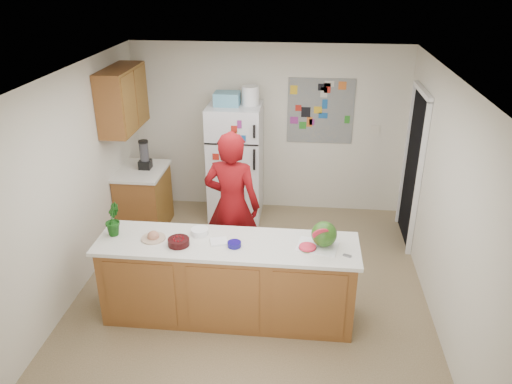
# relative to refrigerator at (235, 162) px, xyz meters

# --- Properties ---
(floor) EXTENTS (4.00, 4.50, 0.02)m
(floor) POSITION_rel_refrigerator_xyz_m (0.45, -1.88, -0.86)
(floor) COLOR brown
(floor) RESTS_ON ground
(wall_back) EXTENTS (4.00, 0.02, 2.50)m
(wall_back) POSITION_rel_refrigerator_xyz_m (0.45, 0.38, 0.40)
(wall_back) COLOR beige
(wall_back) RESTS_ON ground
(wall_left) EXTENTS (0.02, 4.50, 2.50)m
(wall_left) POSITION_rel_refrigerator_xyz_m (-1.56, -1.88, 0.40)
(wall_left) COLOR beige
(wall_left) RESTS_ON ground
(wall_right) EXTENTS (0.02, 4.50, 2.50)m
(wall_right) POSITION_rel_refrigerator_xyz_m (2.46, -1.88, 0.40)
(wall_right) COLOR beige
(wall_right) RESTS_ON ground
(ceiling) EXTENTS (4.00, 4.50, 0.02)m
(ceiling) POSITION_rel_refrigerator_xyz_m (0.45, -1.88, 1.66)
(ceiling) COLOR white
(ceiling) RESTS_ON wall_back
(doorway) EXTENTS (0.03, 0.85, 2.04)m
(doorway) POSITION_rel_refrigerator_xyz_m (2.44, -0.43, 0.17)
(doorway) COLOR black
(doorway) RESTS_ON ground
(peninsula_base) EXTENTS (2.60, 0.62, 0.88)m
(peninsula_base) POSITION_rel_refrigerator_xyz_m (0.25, -2.38, -0.41)
(peninsula_base) COLOR brown
(peninsula_base) RESTS_ON floor
(peninsula_top) EXTENTS (2.68, 0.70, 0.04)m
(peninsula_top) POSITION_rel_refrigerator_xyz_m (0.25, -2.38, 0.05)
(peninsula_top) COLOR silver
(peninsula_top) RESTS_ON peninsula_base
(side_counter_base) EXTENTS (0.60, 0.80, 0.86)m
(side_counter_base) POSITION_rel_refrigerator_xyz_m (-1.24, -0.53, -0.42)
(side_counter_base) COLOR brown
(side_counter_base) RESTS_ON floor
(side_counter_top) EXTENTS (0.64, 0.84, 0.04)m
(side_counter_top) POSITION_rel_refrigerator_xyz_m (-1.24, -0.53, 0.03)
(side_counter_top) COLOR silver
(side_counter_top) RESTS_ON side_counter_base
(upper_cabinets) EXTENTS (0.35, 1.00, 0.80)m
(upper_cabinets) POSITION_rel_refrigerator_xyz_m (-1.37, -0.58, 1.05)
(upper_cabinets) COLOR brown
(upper_cabinets) RESTS_ON wall_left
(refrigerator) EXTENTS (0.75, 0.70, 1.70)m
(refrigerator) POSITION_rel_refrigerator_xyz_m (0.00, 0.00, 0.00)
(refrigerator) COLOR silver
(refrigerator) RESTS_ON floor
(fridge_top_bin) EXTENTS (0.35, 0.28, 0.18)m
(fridge_top_bin) POSITION_rel_refrigerator_xyz_m (-0.10, 0.00, 0.94)
(fridge_top_bin) COLOR #5999B2
(fridge_top_bin) RESTS_ON refrigerator
(photo_collage) EXTENTS (0.95, 0.01, 0.95)m
(photo_collage) POSITION_rel_refrigerator_xyz_m (1.20, 0.36, 0.70)
(photo_collage) COLOR slate
(photo_collage) RESTS_ON wall_back
(person) EXTENTS (0.72, 0.52, 1.83)m
(person) POSITION_rel_refrigerator_xyz_m (0.18, -1.54, 0.06)
(person) COLOR #6A090C
(person) RESTS_ON floor
(blender_appliance) EXTENTS (0.12, 0.12, 0.38)m
(blender_appliance) POSITION_rel_refrigerator_xyz_m (-1.19, -0.48, 0.24)
(blender_appliance) COLOR black
(blender_appliance) RESTS_ON side_counter_top
(cutting_board) EXTENTS (0.44, 0.37, 0.01)m
(cutting_board) POSITION_rel_refrigerator_xyz_m (1.16, -2.37, 0.08)
(cutting_board) COLOR white
(cutting_board) RESTS_ON peninsula_top
(watermelon) EXTENTS (0.26, 0.26, 0.26)m
(watermelon) POSITION_rel_refrigerator_xyz_m (1.22, -2.35, 0.21)
(watermelon) COLOR #1A6011
(watermelon) RESTS_ON cutting_board
(watermelon_slice) EXTENTS (0.17, 0.17, 0.02)m
(watermelon_slice) POSITION_rel_refrigerator_xyz_m (1.07, -2.42, 0.09)
(watermelon_slice) COLOR red
(watermelon_slice) RESTS_ON cutting_board
(cherry_bowl) EXTENTS (0.22, 0.22, 0.07)m
(cherry_bowl) POSITION_rel_refrigerator_xyz_m (-0.22, -2.48, 0.11)
(cherry_bowl) COLOR black
(cherry_bowl) RESTS_ON peninsula_top
(white_bowl) EXTENTS (0.22, 0.22, 0.06)m
(white_bowl) POSITION_rel_refrigerator_xyz_m (-0.06, -2.24, 0.10)
(white_bowl) COLOR silver
(white_bowl) RESTS_ON peninsula_top
(cobalt_bowl) EXTENTS (0.18, 0.18, 0.05)m
(cobalt_bowl) POSITION_rel_refrigerator_xyz_m (0.34, -2.45, 0.10)
(cobalt_bowl) COLOR #110C60
(cobalt_bowl) RESTS_ON peninsula_top
(plate) EXTENTS (0.31, 0.31, 0.02)m
(plate) POSITION_rel_refrigerator_xyz_m (-0.51, -2.39, 0.08)
(plate) COLOR tan
(plate) RESTS_ON peninsula_top
(paper_towel) EXTENTS (0.21, 0.19, 0.02)m
(paper_towel) POSITION_rel_refrigerator_xyz_m (0.17, -2.39, 0.08)
(paper_towel) COLOR silver
(paper_towel) RESTS_ON peninsula_top
(keys) EXTENTS (0.09, 0.07, 0.01)m
(keys) POSITION_rel_refrigerator_xyz_m (1.45, -2.52, 0.08)
(keys) COLOR slate
(keys) RESTS_ON peninsula_top
(potted_plant) EXTENTS (0.20, 0.22, 0.34)m
(potted_plant) POSITION_rel_refrigerator_xyz_m (-0.95, -2.33, 0.24)
(potted_plant) COLOR #134910
(potted_plant) RESTS_ON peninsula_top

